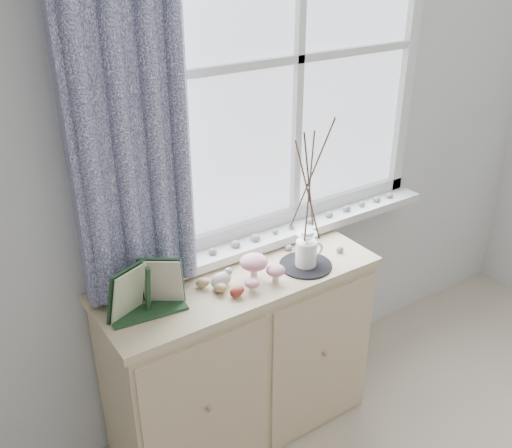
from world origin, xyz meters
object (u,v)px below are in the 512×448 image
object	(u,v)px
botanical_book	(150,291)
toadstool_cluster	(258,267)
sideboard	(241,357)
twig_pitcher	(309,181)

from	to	relation	value
botanical_book	toadstool_cluster	distance (m)	0.47
sideboard	toadstool_cluster	distance (m)	0.49
toadstool_cluster	twig_pitcher	bearing A→B (deg)	-4.87
botanical_book	twig_pitcher	size ratio (longest dim) A/B	0.48
sideboard	twig_pitcher	size ratio (longest dim) A/B	1.76
botanical_book	toadstool_cluster	bearing A→B (deg)	5.33
sideboard	botanical_book	xyz separation A→B (m)	(-0.42, -0.05, 0.54)
sideboard	botanical_book	distance (m)	0.69
toadstool_cluster	sideboard	bearing A→B (deg)	127.00
sideboard	botanical_book	bearing A→B (deg)	-172.64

